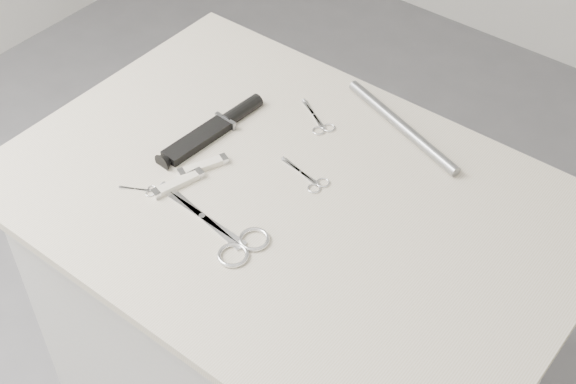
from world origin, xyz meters
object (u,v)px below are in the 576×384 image
Objects in this scene: plinth at (290,351)px; sheathed_knife at (218,126)px; tiny_scissors at (142,190)px; pocket_knife_b at (178,183)px; pocket_knife_a at (203,166)px; large_shears at (228,236)px; metal_rail at (402,126)px; embroidery_scissors_b at (319,122)px; embroidery_scissors_a at (310,179)px.

plinth is 0.53m from sheathed_knife.
tiny_scissors is 0.06m from pocket_knife_b.
pocket_knife_a is at bearing -148.13° from sheathed_knife.
large_shears is 2.47× the size of pocket_knife_a.
sheathed_knife reaches higher than large_shears.
sheathed_knife is at bearing 62.95° from tiny_scissors.
pocket_knife_b is 0.33× the size of metal_rail.
pocket_knife_a is at bearing 11.41° from pocket_knife_b.
pocket_knife_b is (-0.00, -0.06, 0.00)m from pocket_knife_a.
metal_rail reaches higher than plinth.
metal_rail is (0.27, 0.42, 0.01)m from tiny_scissors.
pocket_knife_b is 0.43m from metal_rail.
plinth is 3.81× the size of sheathed_knife.
pocket_knife_a reaches higher than embroidery_scissors_b.
large_shears is at bearing -88.23° from pocket_knife_b.
embroidery_scissors_b is 0.30m from pocket_knife_b.
sheathed_knife reaches higher than pocket_knife_a.
pocket_knife_b is (-0.17, -0.10, 0.48)m from plinth.
embroidery_scissors_b is 0.43× the size of sheathed_knife.
metal_rail is at bearing 85.12° from large_shears.
plinth is 0.47m from embroidery_scissors_a.
pocket_knife_b is (0.04, 0.05, 0.01)m from tiny_scissors.
pocket_knife_a is (-0.09, -0.23, 0.00)m from embroidery_scissors_b.
pocket_knife_a is (-0.14, 0.10, 0.00)m from large_shears.
plinth is 8.79× the size of embroidery_scissors_b.
embroidery_scissors_b is 0.34× the size of metal_rail.
embroidery_scissors_a is 0.19m from pocket_knife_a.
embroidery_scissors_a is at bearing -36.42° from pocket_knife_a.
pocket_knife_a is 0.06m from pocket_knife_b.
embroidery_scissors_a and embroidery_scissors_b have the same top height.
large_shears reaches higher than embroidery_scissors_a.
embroidery_scissors_b is at bearing 39.97° from tiny_scissors.
tiny_scissors reaches higher than plinth.
pocket_knife_b reaches higher than pocket_knife_a.
sheathed_knife is at bearing -106.83° from embroidery_scissors_b.
pocket_knife_a is (0.04, 0.11, 0.00)m from tiny_scissors.
sheathed_knife is at bearing 51.73° from pocket_knife_a.
plinth is 14.56× the size of tiny_scissors.
embroidery_scissors_b reaches higher than plinth.
embroidery_scissors_b is (-0.08, 0.19, 0.47)m from plinth.
large_shears is 0.19m from tiny_scissors.
plinth is 3.92× the size of large_shears.
pocket_knife_a is 0.38m from metal_rail.
large_shears is at bearing -50.88° from embroidery_scissors_b.
large_shears reaches higher than tiny_scissors.
pocket_knife_b reaches higher than embroidery_scissors_a.
sheathed_knife is (-0.22, 0.00, 0.01)m from embroidery_scissors_a.
plinth is at bearing -38.31° from embroidery_scissors_b.
sheathed_knife is (-0.14, -0.13, 0.01)m from embroidery_scissors_b.
pocket_knife_b is (0.05, -0.16, -0.00)m from sheathed_knife.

